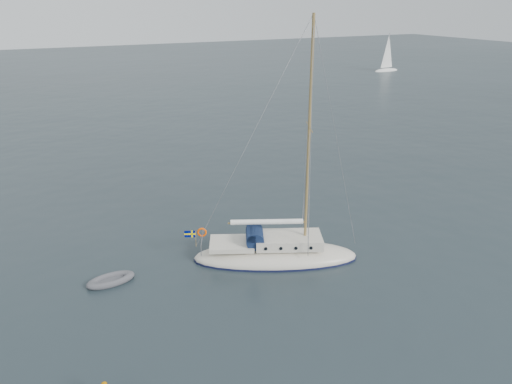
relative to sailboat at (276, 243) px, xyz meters
name	(u,v)px	position (x,y,z in m)	size (l,w,h in m)	color
ground	(290,262)	(0.60, -0.61, -1.08)	(300.00, 300.00, 0.00)	black
sailboat	(276,243)	(0.00, 0.00, 0.00)	(10.00, 2.99, 14.25)	beige
dinghy	(111,280)	(-9.15, 1.72, -0.91)	(2.61, 1.18, 0.37)	#505055
distant_yacht_b	(388,54)	(60.18, 60.96, 2.41)	(6.16, 3.29, 8.17)	white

